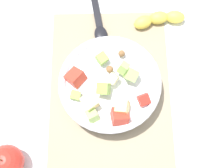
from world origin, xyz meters
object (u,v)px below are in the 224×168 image
at_px(salad_bowl, 112,85).
at_px(serving_spoon, 99,21).
at_px(whole_apple, 7,162).
at_px(banana_whole, 160,19).

bearing_deg(salad_bowl, serving_spoon, -171.06).
xyz_separation_m(whole_apple, banana_whole, (-0.39, 0.39, -0.02)).
height_order(salad_bowl, whole_apple, salad_bowl).
height_order(salad_bowl, banana_whole, salad_bowl).
distance_m(serving_spoon, banana_whole, 0.17).
xyz_separation_m(serving_spoon, banana_whole, (0.00, 0.17, 0.01)).
distance_m(salad_bowl, serving_spoon, 0.21).
relative_size(salad_bowl, serving_spoon, 1.16).
distance_m(salad_bowl, banana_whole, 0.25).
height_order(serving_spoon, banana_whole, banana_whole).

